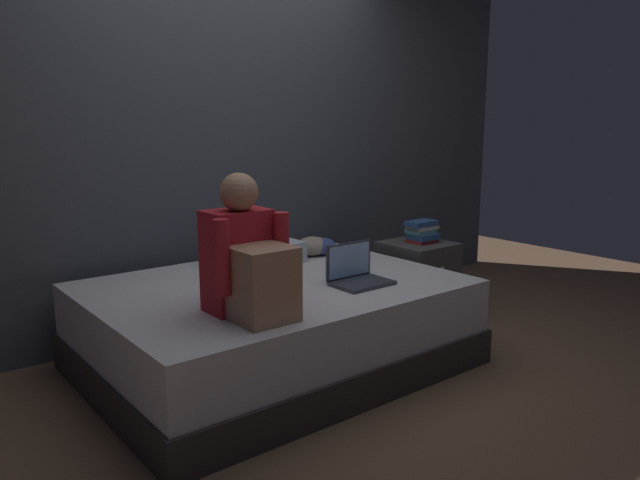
{
  "coord_description": "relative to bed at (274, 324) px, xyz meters",
  "views": [
    {
      "loc": [
        -2.04,
        -2.41,
        1.38
      ],
      "look_at": [
        -0.03,
        0.1,
        0.74
      ],
      "focal_mm": 33.93,
      "sensor_mm": 36.0,
      "label": 1
    }
  ],
  "objects": [
    {
      "name": "ground_plane",
      "position": [
        0.2,
        -0.3,
        -0.24
      ],
      "size": [
        8.0,
        8.0,
        0.0
      ],
      "primitive_type": "plane",
      "color": "brown"
    },
    {
      "name": "wall_back",
      "position": [
        0.2,
        0.9,
        1.11
      ],
      "size": [
        5.6,
        0.1,
        2.7
      ],
      "primitive_type": "cube",
      "color": "#424751",
      "rests_on": "ground_plane"
    },
    {
      "name": "bed",
      "position": [
        0.0,
        0.0,
        0.0
      ],
      "size": [
        2.0,
        1.5,
        0.49
      ],
      "color": "#332D2B",
      "rests_on": "ground_plane"
    },
    {
      "name": "nightstand",
      "position": [
        1.3,
        0.1,
        0.03
      ],
      "size": [
        0.44,
        0.46,
        0.54
      ],
      "color": "#474442",
      "rests_on": "ground_plane"
    },
    {
      "name": "person_sitting",
      "position": [
        -0.41,
        -0.39,
        0.5
      ],
      "size": [
        0.39,
        0.44,
        0.66
      ],
      "color": "#B21E28",
      "rests_on": "bed"
    },
    {
      "name": "laptop",
      "position": [
        0.34,
        -0.31,
        0.3
      ],
      "size": [
        0.32,
        0.23,
        0.22
      ],
      "color": "#333842",
      "rests_on": "bed"
    },
    {
      "name": "pillow",
      "position": [
        0.17,
        0.45,
        0.31
      ],
      "size": [
        0.56,
        0.36,
        0.13
      ],
      "primitive_type": "cube",
      "color": "silver",
      "rests_on": "bed"
    },
    {
      "name": "book_stack",
      "position": [
        1.32,
        0.09,
        0.37
      ],
      "size": [
        0.23,
        0.16,
        0.15
      ],
      "color": "#9E2D28",
      "rests_on": "nightstand"
    },
    {
      "name": "clothes_pile",
      "position": [
        0.61,
        0.39,
        0.31
      ],
      "size": [
        0.28,
        0.21,
        0.13
      ],
      "color": "#3D4C8E",
      "rests_on": "bed"
    }
  ]
}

